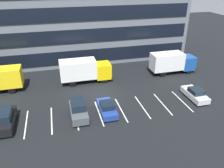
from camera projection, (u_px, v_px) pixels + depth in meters
The scene contains 9 objects.
ground_plane at pixel (104, 98), 30.27m from camera, with size 120.00×120.00×0.00m, color black.
office_building at pixel (83, 19), 42.54m from camera, with size 38.04×12.33×14.40m.
lot_markings at pixel (110, 111), 27.36m from camera, with size 19.74×5.40×0.01m.
box_truck_yellow at pixel (85, 70), 33.80m from camera, with size 7.78×2.58×3.61m.
box_truck_blue at pixel (172, 62), 36.92m from camera, with size 7.59×2.51×3.52m.
suv_black at pixel (4, 119), 24.17m from camera, with size 1.98×4.68×2.12m.
suv_charcoal at pixel (78, 110), 25.97m from camera, with size 1.84×4.34×1.96m.
sedan_silver at pixel (195, 94), 29.80m from camera, with size 1.82×4.35×1.56m.
sedan_navy at pixel (107, 108), 26.74m from camera, with size 1.78×4.26×1.53m.
Camera 1 is at (-5.58, -25.60, 15.31)m, focal length 35.82 mm.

